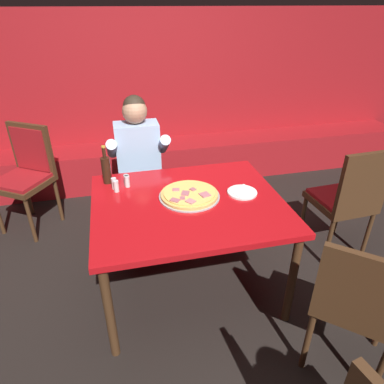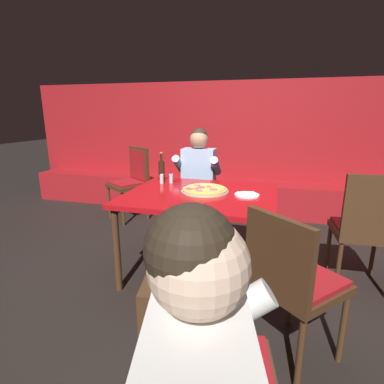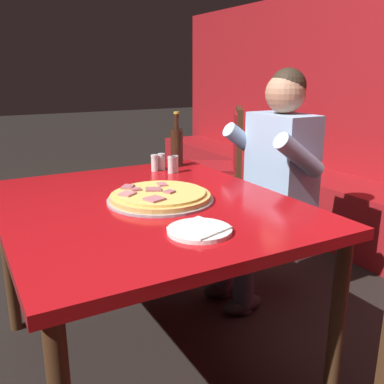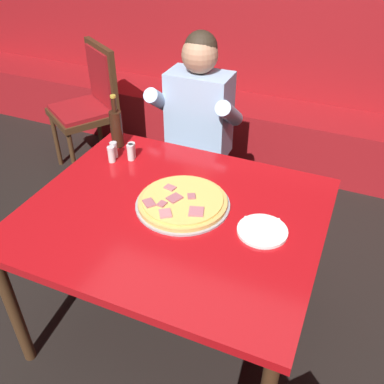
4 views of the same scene
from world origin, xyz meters
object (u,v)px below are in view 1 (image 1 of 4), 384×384
(main_dining_table, at_px, (188,210))
(dining_chair_far_right, at_px, (359,298))
(shaker_parmesan, at_px, (116,187))
(pizza, at_px, (189,195))
(diner_seated_blue_shirt, at_px, (140,163))
(shaker_red_pepper_flakes, at_px, (114,184))
(dining_chair_near_left, at_px, (27,170))
(shaker_black_pepper, at_px, (126,181))
(plate_white_paper, at_px, (242,192))
(beer_bottle, at_px, (106,169))
(dining_chair_far_left, at_px, (349,196))
(shaker_oregano, at_px, (127,182))

(main_dining_table, bearing_deg, dining_chair_far_right, -49.99)
(shaker_parmesan, bearing_deg, pizza, -21.83)
(diner_seated_blue_shirt, distance_m, dining_chair_far_right, 1.97)
(shaker_red_pepper_flakes, relative_size, dining_chair_near_left, 0.09)
(shaker_black_pepper, height_order, dining_chair_near_left, dining_chair_near_left)
(main_dining_table, distance_m, plate_white_paper, 0.41)
(shaker_red_pepper_flakes, xyz_separation_m, dining_chair_near_left, (-0.79, 0.89, -0.22))
(beer_bottle, relative_size, diner_seated_blue_shirt, 0.23)
(beer_bottle, distance_m, dining_chair_far_right, 1.83)
(shaker_black_pepper, relative_size, shaker_parmesan, 1.00)
(beer_bottle, xyz_separation_m, shaker_parmesan, (0.06, -0.16, -0.07))
(plate_white_paper, distance_m, beer_bottle, 1.01)
(main_dining_table, bearing_deg, dining_chair_far_left, 3.31)
(shaker_red_pepper_flakes, xyz_separation_m, diner_seated_blue_shirt, (0.23, 0.53, -0.09))
(main_dining_table, relative_size, plate_white_paper, 6.13)
(shaker_black_pepper, bearing_deg, beer_bottle, 149.05)
(dining_chair_near_left, bearing_deg, dining_chair_far_left, -23.03)
(beer_bottle, bearing_deg, shaker_black_pepper, -30.95)
(shaker_red_pepper_flakes, distance_m, shaker_oregano, 0.09)
(shaker_red_pepper_flakes, bearing_deg, shaker_black_pepper, 19.72)
(main_dining_table, bearing_deg, shaker_parmesan, 151.79)
(dining_chair_far_left, bearing_deg, beer_bottle, 169.99)
(main_dining_table, xyz_separation_m, pizza, (0.02, 0.05, 0.09))
(main_dining_table, xyz_separation_m, plate_white_paper, (0.40, 0.02, 0.08))
(pizza, distance_m, beer_bottle, 0.66)
(beer_bottle, height_order, shaker_red_pepper_flakes, beer_bottle)
(shaker_black_pepper, xyz_separation_m, dining_chair_near_left, (-0.88, 0.86, -0.22))
(pizza, bearing_deg, shaker_black_pepper, 146.47)
(beer_bottle, bearing_deg, dining_chair_far_right, -45.54)
(pizza, relative_size, shaker_black_pepper, 4.92)
(dining_chair_far_left, bearing_deg, dining_chair_far_right, -122.62)
(dining_chair_far_right, bearing_deg, dining_chair_far_left, 57.38)
(pizza, height_order, shaker_red_pepper_flakes, shaker_red_pepper_flakes)
(main_dining_table, distance_m, shaker_red_pepper_flakes, 0.57)
(shaker_black_pepper, relative_size, shaker_oregano, 1.00)
(shaker_parmesan, bearing_deg, shaker_black_pepper, 44.91)
(main_dining_table, relative_size, dining_chair_near_left, 1.30)
(main_dining_table, relative_size, beer_bottle, 4.41)
(pizza, distance_m, shaker_red_pepper_flakes, 0.56)
(pizza, relative_size, beer_bottle, 1.45)
(beer_bottle, xyz_separation_m, shaker_black_pepper, (0.14, -0.08, -0.07))
(main_dining_table, xyz_separation_m, shaker_parmesan, (-0.47, 0.25, 0.11))
(shaker_black_pepper, bearing_deg, plate_white_paper, -21.36)
(pizza, bearing_deg, plate_white_paper, -5.39)
(shaker_red_pepper_flakes, bearing_deg, dining_chair_near_left, 131.42)
(dining_chair_far_right, bearing_deg, shaker_red_pepper_flakes, 136.04)
(beer_bottle, distance_m, shaker_oregano, 0.19)
(diner_seated_blue_shirt, bearing_deg, shaker_red_pepper_flakes, -113.47)
(plate_white_paper, xyz_separation_m, shaker_black_pepper, (-0.79, 0.31, 0.03))
(main_dining_table, distance_m, dining_chair_far_right, 1.15)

